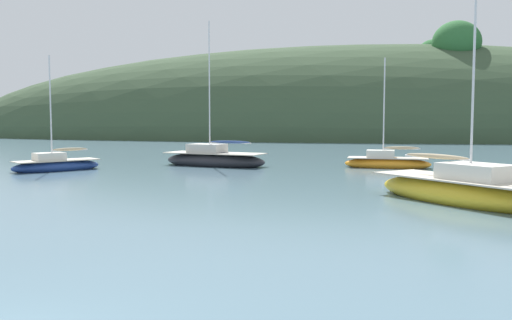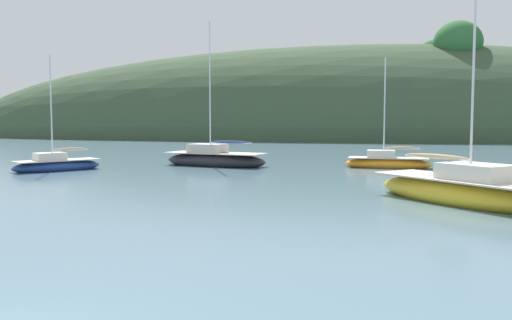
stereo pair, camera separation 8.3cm
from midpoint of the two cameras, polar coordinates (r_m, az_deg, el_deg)
far_shoreline_hill at (r=91.85m, az=9.04°, el=2.37°), size 150.00×36.00×34.21m
sailboat_white_near at (r=35.58m, az=-20.96°, el=-0.51°), size 4.79×5.58×7.42m
sailboat_teal_outer at (r=36.84m, az=-4.65°, el=0.08°), size 8.06×4.24×10.30m
sailboat_red_portside at (r=36.33m, az=13.95°, el=-0.24°), size 5.75×2.15×7.53m
sailboat_blue_center at (r=21.87m, az=21.40°, el=-3.10°), size 7.32×7.56×11.25m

